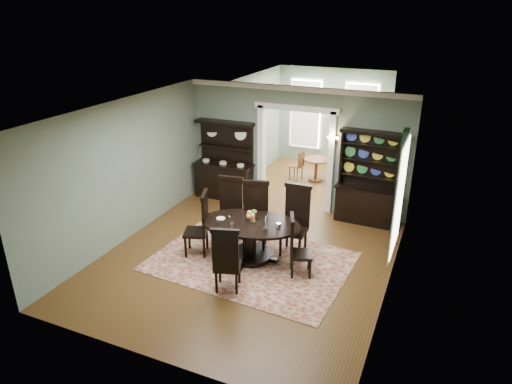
{
  "coord_description": "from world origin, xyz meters",
  "views": [
    {
      "loc": [
        3.35,
        -7.15,
        4.75
      ],
      "look_at": [
        -0.02,
        0.6,
        1.25
      ],
      "focal_mm": 32.0,
      "sensor_mm": 36.0,
      "label": 1
    }
  ],
  "objects_px": {
    "dining_table": "(250,233)",
    "sideboard": "(225,172)",
    "welsh_dresser": "(366,190)",
    "parlor_table": "(316,167)"
  },
  "relations": [
    {
      "from": "welsh_dresser",
      "to": "dining_table",
      "type": "bearing_deg",
      "value": -122.19
    },
    {
      "from": "welsh_dresser",
      "to": "parlor_table",
      "type": "height_order",
      "value": "welsh_dresser"
    },
    {
      "from": "dining_table",
      "to": "parlor_table",
      "type": "xyz_separation_m",
      "value": [
        -0.04,
        4.71,
        -0.12
      ]
    },
    {
      "from": "sideboard",
      "to": "welsh_dresser",
      "type": "relative_size",
      "value": 0.94
    },
    {
      "from": "dining_table",
      "to": "welsh_dresser",
      "type": "bearing_deg",
      "value": 47.45
    },
    {
      "from": "welsh_dresser",
      "to": "sideboard",
      "type": "bearing_deg",
      "value": -178.17
    },
    {
      "from": "sideboard",
      "to": "welsh_dresser",
      "type": "bearing_deg",
      "value": -1.54
    },
    {
      "from": "dining_table",
      "to": "sideboard",
      "type": "height_order",
      "value": "sideboard"
    },
    {
      "from": "sideboard",
      "to": "parlor_table",
      "type": "xyz_separation_m",
      "value": [
        1.86,
        2.11,
        -0.28
      ]
    },
    {
      "from": "dining_table",
      "to": "sideboard",
      "type": "xyz_separation_m",
      "value": [
        -1.9,
        2.61,
        0.16
      ]
    }
  ]
}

